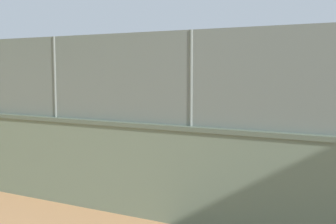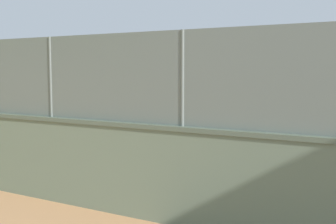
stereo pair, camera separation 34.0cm
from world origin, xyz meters
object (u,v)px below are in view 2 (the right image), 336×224
object	(u,v)px
player_baseline_waiting	(168,123)
sports_ball	(154,146)
player_foreground_swinging	(222,109)
player_near_wall_returning	(101,135)
spare_ball_by_wall	(213,210)

from	to	relation	value
player_baseline_waiting	sports_ball	distance (m)	0.96
player_baseline_waiting	player_foreground_swinging	distance (m)	5.86
player_near_wall_returning	player_foreground_swinging	bearing A→B (deg)	-86.00
player_baseline_waiting	player_near_wall_returning	bearing A→B (deg)	92.79
player_foreground_swinging	player_near_wall_returning	bearing A→B (deg)	94.00
player_near_wall_returning	spare_ball_by_wall	bearing A→B (deg)	157.08
player_near_wall_returning	player_foreground_swinging	xyz separation A→B (m)	(0.68, -9.69, -0.08)
player_foreground_swinging	spare_ball_by_wall	size ratio (longest dim) A/B	9.74
player_baseline_waiting	sports_ball	xyz separation A→B (m)	(0.27, 0.49, -0.78)
player_foreground_swinging	sports_ball	world-z (taller)	player_foreground_swinging
player_baseline_waiting	player_near_wall_returning	size ratio (longest dim) A/B	0.91
sports_ball	player_baseline_waiting	bearing A→B (deg)	-118.80
player_near_wall_returning	player_foreground_swinging	size ratio (longest dim) A/B	1.08
spare_ball_by_wall	player_foreground_swinging	bearing A→B (deg)	-67.32
player_baseline_waiting	player_foreground_swinging	bearing A→B (deg)	-85.19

